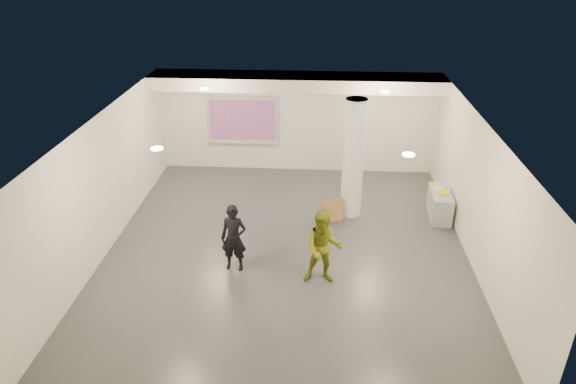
# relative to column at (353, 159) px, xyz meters

# --- Properties ---
(floor) EXTENTS (8.00, 9.00, 0.01)m
(floor) POSITION_rel_column_xyz_m (-1.50, -1.80, -1.50)
(floor) COLOR #393B41
(floor) RESTS_ON ground
(ceiling) EXTENTS (8.00, 9.00, 0.01)m
(ceiling) POSITION_rel_column_xyz_m (-1.50, -1.80, 1.50)
(ceiling) COLOR silver
(ceiling) RESTS_ON floor
(wall_back) EXTENTS (8.00, 0.01, 3.00)m
(wall_back) POSITION_rel_column_xyz_m (-1.50, 2.70, 0.00)
(wall_back) COLOR silver
(wall_back) RESTS_ON floor
(wall_front) EXTENTS (8.00, 0.01, 3.00)m
(wall_front) POSITION_rel_column_xyz_m (-1.50, -6.30, 0.00)
(wall_front) COLOR silver
(wall_front) RESTS_ON floor
(wall_left) EXTENTS (0.01, 9.00, 3.00)m
(wall_left) POSITION_rel_column_xyz_m (-5.50, -1.80, 0.00)
(wall_left) COLOR silver
(wall_left) RESTS_ON floor
(wall_right) EXTENTS (0.01, 9.00, 3.00)m
(wall_right) POSITION_rel_column_xyz_m (2.50, -1.80, 0.00)
(wall_right) COLOR silver
(wall_right) RESTS_ON floor
(soffit_band) EXTENTS (8.00, 1.10, 0.36)m
(soffit_band) POSITION_rel_column_xyz_m (-1.50, 2.15, 1.32)
(soffit_band) COLOR silver
(soffit_band) RESTS_ON ceiling
(downlight_nw) EXTENTS (0.22, 0.22, 0.02)m
(downlight_nw) POSITION_rel_column_xyz_m (-3.70, 0.70, 1.48)
(downlight_nw) COLOR #FFCA80
(downlight_nw) RESTS_ON ceiling
(downlight_ne) EXTENTS (0.22, 0.22, 0.02)m
(downlight_ne) POSITION_rel_column_xyz_m (0.70, 0.70, 1.48)
(downlight_ne) COLOR #FFCA80
(downlight_ne) RESTS_ON ceiling
(downlight_sw) EXTENTS (0.22, 0.22, 0.02)m
(downlight_sw) POSITION_rel_column_xyz_m (-3.70, -3.30, 1.48)
(downlight_sw) COLOR #FFCA80
(downlight_sw) RESTS_ON ceiling
(downlight_se) EXTENTS (0.22, 0.22, 0.02)m
(downlight_se) POSITION_rel_column_xyz_m (0.70, -3.30, 1.48)
(downlight_se) COLOR #FFCA80
(downlight_se) RESTS_ON ceiling
(column) EXTENTS (0.52, 0.52, 3.00)m
(column) POSITION_rel_column_xyz_m (0.00, 0.00, 0.00)
(column) COLOR white
(column) RESTS_ON floor
(projection_screen) EXTENTS (2.10, 0.13, 1.42)m
(projection_screen) POSITION_rel_column_xyz_m (-3.10, 2.65, 0.03)
(projection_screen) COLOR silver
(projection_screen) RESTS_ON wall_back
(credenza) EXTENTS (0.56, 1.19, 0.68)m
(credenza) POSITION_rel_column_xyz_m (2.22, -0.01, -1.16)
(credenza) COLOR gray
(credenza) RESTS_ON floor
(papers_stack) EXTENTS (0.27, 0.33, 0.02)m
(papers_stack) POSITION_rel_column_xyz_m (2.20, 0.15, -0.81)
(papers_stack) COLOR silver
(papers_stack) RESTS_ON credenza
(postit_pad) EXTENTS (0.25, 0.33, 0.03)m
(postit_pad) POSITION_rel_column_xyz_m (2.25, -0.03, -0.80)
(postit_pad) COLOR yellow
(postit_pad) RESTS_ON credenza
(cardboard_back) EXTENTS (0.53, 0.33, 0.56)m
(cardboard_back) POSITION_rel_column_xyz_m (-0.44, -0.39, -1.22)
(cardboard_back) COLOR #9B7141
(cardboard_back) RESTS_ON floor
(cardboard_front) EXTENTS (0.48, 0.24, 0.50)m
(cardboard_front) POSITION_rel_column_xyz_m (-0.48, -0.36, -1.25)
(cardboard_front) COLOR #9B7141
(cardboard_front) RESTS_ON floor
(woman) EXTENTS (0.57, 0.40, 1.48)m
(woman) POSITION_rel_column_xyz_m (-2.55, -2.60, -0.76)
(woman) COLOR black
(woman) RESTS_ON floor
(man) EXTENTS (0.78, 0.61, 1.59)m
(man) POSITION_rel_column_xyz_m (-0.70, -2.93, -0.71)
(man) COLOR olive
(man) RESTS_ON floor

